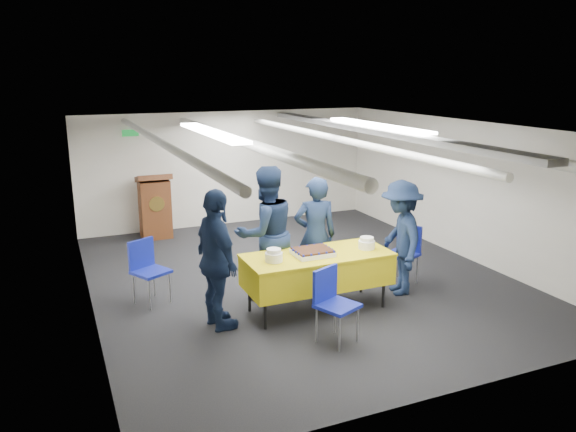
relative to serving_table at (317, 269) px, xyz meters
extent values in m
plane|color=black|center=(0.26, 1.17, -0.56)|extent=(7.00, 7.00, 0.00)
cube|color=silver|center=(0.26, 4.66, 0.59)|extent=(6.00, 0.02, 2.30)
cube|color=silver|center=(-2.73, 1.17, 0.59)|extent=(0.02, 7.00, 2.30)
cube|color=silver|center=(3.25, 1.17, 0.59)|extent=(0.02, 7.00, 2.30)
cube|color=silver|center=(0.26, 1.17, 1.73)|extent=(6.00, 7.00, 0.02)
cylinder|color=silver|center=(-1.74, 1.17, 1.62)|extent=(0.10, 6.90, 0.10)
cylinder|color=silver|center=(-0.64, 1.17, 1.58)|extent=(0.14, 6.90, 0.14)
cylinder|color=silver|center=(0.86, 1.17, 1.54)|extent=(0.10, 6.90, 0.10)
cylinder|color=silver|center=(2.16, 1.17, 1.50)|extent=(0.14, 6.90, 0.14)
cube|color=gray|center=(1.46, 1.17, 1.64)|extent=(0.28, 6.90, 0.08)
cube|color=white|center=(-1.04, 1.17, 1.71)|extent=(0.25, 2.60, 0.04)
cube|color=white|center=(1.56, 1.17, 1.71)|extent=(0.25, 2.60, 0.04)
cube|color=#0C591E|center=(-1.64, 4.64, 1.39)|extent=(0.30, 0.04, 0.12)
cylinder|color=black|center=(-0.84, -0.29, -0.38)|extent=(0.04, 0.04, 0.36)
cylinder|color=black|center=(0.84, -0.29, -0.38)|extent=(0.04, 0.04, 0.36)
cylinder|color=black|center=(-0.84, 0.29, -0.38)|extent=(0.04, 0.04, 0.36)
cylinder|color=black|center=(0.84, 0.29, -0.38)|extent=(0.04, 0.04, 0.36)
cube|color=gold|center=(0.00, 0.00, -0.01)|extent=(1.91, 0.80, 0.39)
cube|color=gold|center=(0.00, 0.00, 0.20)|extent=(1.93, 0.82, 0.03)
cube|color=white|center=(-0.08, -0.02, 0.24)|extent=(0.49, 0.39, 0.06)
cube|color=black|center=(-0.08, -0.02, 0.28)|extent=(0.47, 0.37, 0.03)
sphere|color=navy|center=(-0.29, -0.19, 0.28)|extent=(0.04, 0.04, 0.04)
sphere|color=navy|center=(-0.29, 0.16, 0.28)|extent=(0.04, 0.04, 0.04)
sphere|color=navy|center=(-0.19, -0.19, 0.28)|extent=(0.04, 0.04, 0.04)
sphere|color=navy|center=(-0.19, 0.16, 0.28)|extent=(0.04, 0.04, 0.04)
sphere|color=navy|center=(-0.08, -0.19, 0.28)|extent=(0.04, 0.04, 0.04)
sphere|color=navy|center=(-0.08, 0.16, 0.28)|extent=(0.04, 0.04, 0.04)
sphere|color=navy|center=(0.03, -0.19, 0.28)|extent=(0.04, 0.04, 0.04)
sphere|color=navy|center=(0.03, 0.16, 0.28)|extent=(0.04, 0.04, 0.04)
sphere|color=navy|center=(0.14, -0.19, 0.28)|extent=(0.04, 0.04, 0.04)
sphere|color=navy|center=(0.14, 0.16, 0.28)|extent=(0.04, 0.04, 0.04)
sphere|color=navy|center=(-0.31, -0.10, 0.28)|extent=(0.04, 0.04, 0.04)
sphere|color=navy|center=(0.16, -0.10, 0.28)|extent=(0.04, 0.04, 0.04)
sphere|color=navy|center=(-0.31, -0.02, 0.28)|extent=(0.04, 0.04, 0.04)
sphere|color=navy|center=(0.16, -0.02, 0.28)|extent=(0.04, 0.04, 0.04)
sphere|color=navy|center=(-0.31, 0.07, 0.28)|extent=(0.04, 0.04, 0.04)
sphere|color=navy|center=(0.16, 0.07, 0.28)|extent=(0.04, 0.04, 0.04)
cylinder|color=white|center=(-0.63, -0.05, 0.27)|extent=(0.22, 0.22, 0.11)
cylinder|color=white|center=(-0.63, -0.05, 0.35)|extent=(0.18, 0.18, 0.05)
cylinder|color=white|center=(0.70, -0.05, 0.27)|extent=(0.22, 0.22, 0.11)
cylinder|color=white|center=(0.70, -0.05, 0.34)|extent=(0.18, 0.18, 0.05)
cube|color=brown|center=(-1.34, 4.22, -0.01)|extent=(0.55, 0.45, 1.10)
cube|color=brown|center=(-1.34, 4.19, 0.59)|extent=(0.62, 0.53, 0.21)
cylinder|color=gold|center=(-1.34, 3.98, 0.14)|extent=(0.28, 0.02, 0.28)
cylinder|color=gray|center=(-0.28, -1.15, -0.34)|extent=(0.02, 0.02, 0.43)
cylinder|color=gray|center=(0.03, -1.01, -0.34)|extent=(0.02, 0.02, 0.43)
cylinder|color=gray|center=(-0.42, -0.84, -0.34)|extent=(0.02, 0.02, 0.43)
cylinder|color=gray|center=(-0.11, -0.70, -0.34)|extent=(0.02, 0.02, 0.43)
cube|color=#131E97|center=(-0.19, -0.93, -0.11)|extent=(0.55, 0.55, 0.04)
cube|color=#131E97|center=(-0.27, -0.75, 0.11)|extent=(0.38, 0.20, 0.40)
cylinder|color=gray|center=(1.33, 0.44, -0.34)|extent=(0.02, 0.02, 0.43)
cylinder|color=gray|center=(1.48, 0.13, -0.34)|extent=(0.02, 0.02, 0.43)
cylinder|color=gray|center=(1.64, 0.58, -0.34)|extent=(0.02, 0.02, 0.43)
cylinder|color=gray|center=(1.78, 0.27, -0.34)|extent=(0.02, 0.02, 0.43)
cube|color=#131E97|center=(1.56, 0.35, -0.11)|extent=(0.56, 0.56, 0.04)
cube|color=#131E97|center=(1.73, 0.43, 0.11)|extent=(0.20, 0.38, 0.40)
cylinder|color=gray|center=(-2.04, 0.84, -0.34)|extent=(0.02, 0.02, 0.43)
cylinder|color=gray|center=(-1.74, 0.99, -0.34)|extent=(0.02, 0.02, 0.43)
cylinder|color=gray|center=(-2.20, 1.14, -0.34)|extent=(0.02, 0.02, 0.43)
cylinder|color=gray|center=(-1.90, 1.29, -0.34)|extent=(0.02, 0.02, 0.43)
cube|color=#131E97|center=(-1.97, 1.07, -0.11)|extent=(0.57, 0.57, 0.04)
cube|color=#131E97|center=(-2.06, 1.23, 0.11)|extent=(0.37, 0.22, 0.40)
imported|color=black|center=(0.24, 0.58, 0.28)|extent=(0.68, 0.52, 1.67)
imported|color=black|center=(-0.47, 0.65, 0.37)|extent=(0.99, 0.82, 1.86)
imported|color=black|center=(-1.35, 0.00, 0.31)|extent=(0.54, 1.06, 1.74)
imported|color=black|center=(1.33, 0.08, 0.25)|extent=(0.86, 1.17, 1.62)
camera|label=1|loc=(-3.08, -6.21, 2.50)|focal=35.00mm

